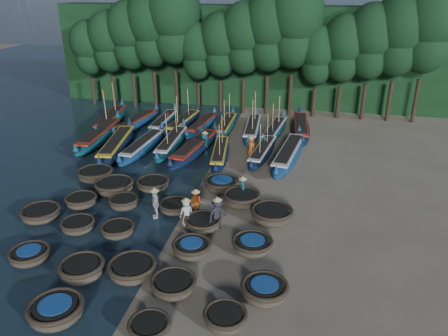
% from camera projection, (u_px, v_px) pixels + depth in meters
% --- Properties ---
extents(ground, '(120.00, 120.00, 0.00)m').
position_uv_depth(ground, '(188.00, 205.00, 26.02)').
color(ground, gray).
rests_on(ground, ground).
extents(foliage_wall, '(40.00, 3.00, 10.00)m').
position_uv_depth(foliage_wall, '(248.00, 56.00, 45.15)').
color(foliage_wall, black).
rests_on(foliage_wall, ground).
extents(coracle_2, '(2.67, 2.67, 0.79)m').
position_uv_depth(coracle_2, '(56.00, 311.00, 17.11)').
color(coracle_2, brown).
rests_on(coracle_2, ground).
extents(coracle_3, '(1.83, 1.83, 0.66)m').
position_uv_depth(coracle_3, '(149.00, 328.00, 16.39)').
color(coracle_3, brown).
rests_on(coracle_3, ground).
extents(coracle_4, '(2.14, 2.14, 0.67)m').
position_uv_depth(coracle_4, '(225.00, 318.00, 16.86)').
color(coracle_4, brown).
rests_on(coracle_4, ground).
extents(coracle_5, '(2.27, 2.27, 0.66)m').
position_uv_depth(coracle_5, '(30.00, 255.00, 20.70)').
color(coracle_5, brown).
rests_on(coracle_5, ground).
extents(coracle_6, '(2.09, 2.09, 0.83)m').
position_uv_depth(coracle_6, '(82.00, 269.00, 19.52)').
color(coracle_6, brown).
rests_on(coracle_6, ground).
extents(coracle_7, '(2.36, 2.36, 0.77)m').
position_uv_depth(coracle_7, '(132.00, 269.00, 19.61)').
color(coracle_7, brown).
rests_on(coracle_7, ground).
extents(coracle_8, '(2.26, 2.26, 0.68)m').
position_uv_depth(coracle_8, '(174.00, 285.00, 18.67)').
color(coracle_8, brown).
rests_on(coracle_8, ground).
extents(coracle_9, '(2.35, 2.35, 0.81)m').
position_uv_depth(coracle_9, '(265.00, 290.00, 18.20)').
color(coracle_9, brown).
rests_on(coracle_9, ground).
extents(coracle_10, '(2.65, 2.65, 0.73)m').
position_uv_depth(coracle_10, '(41.00, 213.00, 24.27)').
color(coracle_10, brown).
rests_on(coracle_10, ground).
extents(coracle_11, '(1.89, 1.89, 0.67)m').
position_uv_depth(coracle_11, '(78.00, 225.00, 23.17)').
color(coracle_11, brown).
rests_on(coracle_11, ground).
extents(coracle_12, '(2.08, 2.08, 0.64)m').
position_uv_depth(coracle_12, '(118.00, 230.00, 22.81)').
color(coracle_12, brown).
rests_on(coracle_12, ground).
extents(coracle_13, '(1.99, 1.99, 0.76)m').
position_uv_depth(coracle_13, '(192.00, 248.00, 21.10)').
color(coracle_13, brown).
rests_on(coracle_13, ground).
extents(coracle_14, '(2.28, 2.28, 0.72)m').
position_uv_depth(coracle_14, '(252.00, 245.00, 21.42)').
color(coracle_14, brown).
rests_on(coracle_14, ground).
extents(coracle_15, '(2.07, 2.07, 0.69)m').
position_uv_depth(coracle_15, '(81.00, 201.00, 25.69)').
color(coracle_15, brown).
rests_on(coracle_15, ground).
extents(coracle_16, '(1.83, 1.83, 0.71)m').
position_uv_depth(coracle_16, '(124.00, 202.00, 25.52)').
color(coracle_16, brown).
rests_on(coracle_16, ground).
extents(coracle_17, '(2.12, 2.12, 0.66)m').
position_uv_depth(coracle_17, '(175.00, 207.00, 25.07)').
color(coracle_17, brown).
rests_on(coracle_17, ground).
extents(coracle_18, '(2.13, 2.13, 0.67)m').
position_uv_depth(coracle_18, '(203.00, 223.00, 23.42)').
color(coracle_18, brown).
rests_on(coracle_18, ground).
extents(coracle_19, '(2.75, 2.75, 0.82)m').
position_uv_depth(coracle_19, '(272.00, 214.00, 24.09)').
color(coracle_19, brown).
rests_on(coracle_19, ground).
extents(coracle_20, '(2.66, 2.66, 0.79)m').
position_uv_depth(coracle_20, '(95.00, 174.00, 29.02)').
color(coracle_20, brown).
rests_on(coracle_20, ground).
extents(coracle_21, '(2.63, 2.63, 0.83)m').
position_uv_depth(coracle_21, '(114.00, 186.00, 27.29)').
color(coracle_21, brown).
rests_on(coracle_21, ground).
extents(coracle_22, '(2.15, 2.15, 0.71)m').
position_uv_depth(coracle_22, '(153.00, 184.00, 27.75)').
color(coracle_22, brown).
rests_on(coracle_22, ground).
extents(coracle_23, '(2.73, 2.73, 0.78)m').
position_uv_depth(coracle_23, '(222.00, 184.00, 27.67)').
color(coracle_23, brown).
rests_on(coracle_23, ground).
extents(coracle_24, '(2.52, 2.52, 0.85)m').
position_uv_depth(coracle_24, '(242.00, 198.00, 25.77)').
color(coracle_24, brown).
rests_on(coracle_24, ground).
extents(long_boat_1, '(2.11, 8.98, 1.58)m').
position_uv_depth(long_boat_1, '(99.00, 136.00, 35.65)').
color(long_boat_1, '#0E4A51').
rests_on(long_boat_1, ground).
extents(long_boat_2, '(2.97, 8.98, 1.60)m').
position_uv_depth(long_boat_2, '(117.00, 145.00, 33.59)').
color(long_boat_2, black).
rests_on(long_boat_2, ground).
extents(long_boat_3, '(1.92, 8.10, 1.43)m').
position_uv_depth(long_boat_3, '(143.00, 146.00, 33.64)').
color(long_boat_3, navy).
rests_on(long_boat_3, ground).
extents(long_boat_4, '(1.71, 8.08, 3.43)m').
position_uv_depth(long_boat_4, '(172.00, 143.00, 34.27)').
color(long_boat_4, '#0E4A51').
rests_on(long_boat_4, ground).
extents(long_boat_5, '(2.79, 8.78, 1.56)m').
position_uv_depth(long_boat_5, '(195.00, 148.00, 33.06)').
color(long_boat_5, black).
rests_on(long_boat_5, ground).
extents(long_boat_6, '(2.19, 7.35, 3.14)m').
position_uv_depth(long_boat_6, '(220.00, 154.00, 32.32)').
color(long_boat_6, black).
rests_on(long_boat_6, ground).
extents(long_boat_7, '(2.09, 7.36, 3.14)m').
position_uv_depth(long_boat_7, '(263.00, 152.00, 32.65)').
color(long_boat_7, black).
rests_on(long_boat_7, ground).
extents(long_boat_8, '(2.70, 8.90, 1.58)m').
position_uv_depth(long_boat_8, '(289.00, 154.00, 31.89)').
color(long_boat_8, navy).
rests_on(long_boat_8, ground).
extents(long_boat_9, '(2.92, 8.75, 3.76)m').
position_uv_depth(long_boat_9, '(111.00, 120.00, 39.71)').
color(long_boat_9, '#0E4A51').
rests_on(long_boat_9, ground).
extents(long_boat_10, '(2.45, 7.70, 1.37)m').
position_uv_depth(long_boat_10, '(137.00, 122.00, 39.33)').
color(long_boat_10, navy).
rests_on(long_boat_10, ground).
extents(long_boat_11, '(1.40, 7.43, 1.31)m').
position_uv_depth(long_boat_11, '(164.00, 122.00, 39.44)').
color(long_boat_11, '#0E4A51').
rests_on(long_boat_11, ground).
extents(long_boat_12, '(2.10, 7.89, 3.37)m').
position_uv_depth(long_boat_12, '(183.00, 123.00, 39.09)').
color(long_boat_12, black).
rests_on(long_boat_12, ground).
extents(long_boat_13, '(2.06, 7.24, 1.28)m').
position_uv_depth(long_boat_13, '(202.00, 125.00, 38.58)').
color(long_boat_13, navy).
rests_on(long_boat_13, ground).
extents(long_boat_14, '(1.36, 7.40, 3.14)m').
position_uv_depth(long_boat_14, '(226.00, 126.00, 38.40)').
color(long_boat_14, '#0E4A51').
rests_on(long_boat_14, ground).
extents(long_boat_15, '(1.91, 8.31, 3.53)m').
position_uv_depth(long_boat_15, '(252.00, 129.00, 37.41)').
color(long_boat_15, navy).
rests_on(long_boat_15, ground).
extents(long_boat_16, '(2.21, 7.63, 3.26)m').
position_uv_depth(long_boat_16, '(275.00, 131.00, 37.13)').
color(long_boat_16, '#0E4A51').
rests_on(long_boat_16, ground).
extents(long_boat_17, '(2.09, 8.68, 1.53)m').
position_uv_depth(long_boat_17, '(301.00, 128.00, 37.53)').
color(long_boat_17, black).
rests_on(long_boat_17, ground).
extents(fisherman_0, '(0.90, 0.88, 1.75)m').
position_uv_depth(fisherman_0, '(186.00, 211.00, 23.62)').
color(fisherman_0, silver).
rests_on(fisherman_0, ground).
extents(fisherman_1, '(0.52, 0.64, 1.72)m').
position_uv_depth(fisherman_1, '(243.00, 188.00, 26.21)').
color(fisherman_1, '#1B5E71').
rests_on(fisherman_1, ground).
extents(fisherman_2, '(0.78, 0.62, 1.78)m').
position_uv_depth(fisherman_2, '(196.00, 202.00, 24.53)').
color(fisherman_2, '#BD5019').
rests_on(fisherman_2, ground).
extents(fisherman_3, '(1.24, 1.34, 2.01)m').
position_uv_depth(fisherman_3, '(218.00, 213.00, 23.21)').
color(fisherman_3, black).
rests_on(fisherman_3, ground).
extents(fisherman_4, '(0.77, 1.10, 1.94)m').
position_uv_depth(fisherman_4, '(155.00, 203.00, 24.34)').
color(fisherman_4, silver).
rests_on(fisherman_4, ground).
extents(fisherman_5, '(1.15, 1.68, 1.94)m').
position_uv_depth(fisherman_5, '(205.00, 143.00, 33.31)').
color(fisherman_5, '#1B5E71').
rests_on(fisherman_5, ground).
extents(fisherman_6, '(0.88, 0.89, 1.76)m').
position_uv_depth(fisherman_6, '(251.00, 146.00, 32.87)').
color(fisherman_6, '#BD5019').
rests_on(fisherman_6, ground).
extents(tree_0, '(3.68, 3.68, 8.68)m').
position_uv_depth(tree_0, '(88.00, 47.00, 44.51)').
color(tree_0, black).
rests_on(tree_0, ground).
extents(tree_1, '(4.09, 4.09, 9.65)m').
position_uv_depth(tree_1, '(109.00, 41.00, 43.83)').
color(tree_1, black).
rests_on(tree_1, ground).
extents(tree_2, '(4.51, 4.51, 10.63)m').
position_uv_depth(tree_2, '(129.00, 34.00, 43.14)').
color(tree_2, black).
rests_on(tree_2, ground).
extents(tree_3, '(4.92, 4.92, 11.60)m').
position_uv_depth(tree_3, '(151.00, 28.00, 42.45)').
color(tree_3, black).
rests_on(tree_3, ground).
extents(tree_4, '(5.34, 5.34, 12.58)m').
position_uv_depth(tree_4, '(173.00, 21.00, 41.77)').
color(tree_4, black).
rests_on(tree_4, ground).
extents(tree_5, '(3.68, 3.68, 8.68)m').
position_uv_depth(tree_5, '(197.00, 51.00, 42.43)').
color(tree_5, black).
rests_on(tree_5, ground).
extents(tree_6, '(4.09, 4.09, 9.65)m').
position_uv_depth(tree_6, '(220.00, 44.00, 41.74)').
color(tree_6, black).
rests_on(tree_6, ground).
extents(tree_7, '(4.51, 4.51, 10.63)m').
position_uv_depth(tree_7, '(244.00, 37.00, 41.06)').
color(tree_7, black).
rests_on(tree_7, ground).
extents(tree_8, '(4.92, 4.92, 11.60)m').
position_uv_depth(tree_8, '(269.00, 30.00, 40.37)').
color(tree_8, black).
rests_on(tree_8, ground).
extents(tree_9, '(5.34, 5.34, 12.58)m').
position_uv_depth(tree_9, '(294.00, 23.00, 39.68)').
color(tree_9, black).
rests_on(tree_9, ground).
extents(tree_10, '(3.68, 3.68, 8.68)m').
position_uv_depth(tree_10, '(318.00, 54.00, 40.34)').
color(tree_10, black).
rests_on(tree_10, ground).
extents(tree_11, '(4.09, 4.09, 9.65)m').
position_uv_depth(tree_11, '(344.00, 47.00, 39.66)').
color(tree_11, black).
rests_on(tree_11, ground).
extents(tree_12, '(4.51, 4.51, 10.63)m').
position_uv_depth(tree_12, '(371.00, 40.00, 38.97)').
color(tree_12, black).
rests_on(tree_12, ground).
extents(tree_13, '(4.92, 4.92, 11.60)m').
position_uv_depth(tree_13, '(400.00, 33.00, 38.28)').
color(tree_13, black).
rests_on(tree_13, ground).
extents(tree_14, '(5.34, 5.34, 12.58)m').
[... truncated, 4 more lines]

